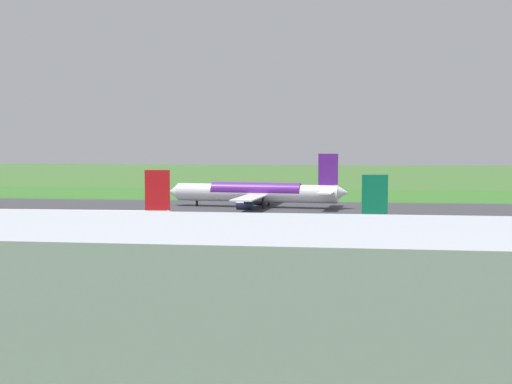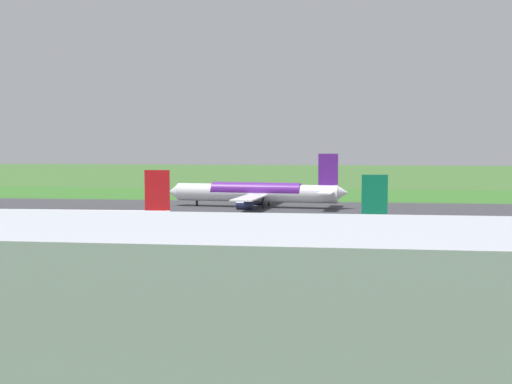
# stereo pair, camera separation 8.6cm
# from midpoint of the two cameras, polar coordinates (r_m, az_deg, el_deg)

# --- Properties ---
(ground_plane) EXTENTS (800.00, 800.00, 0.00)m
(ground_plane) POSITION_cam_midpoint_polar(r_m,az_deg,el_deg) (187.85, -0.54, -1.36)
(ground_plane) COLOR #3D662D
(runway_asphalt) EXTENTS (600.00, 40.04, 0.06)m
(runway_asphalt) POSITION_cam_midpoint_polar(r_m,az_deg,el_deg) (187.85, -0.54, -1.35)
(runway_asphalt) COLOR #38383D
(runway_asphalt) RESTS_ON ground
(apron_concrete) EXTENTS (440.00, 110.00, 0.05)m
(apron_concrete) POSITION_cam_midpoint_polar(r_m,az_deg,el_deg) (125.39, -4.57, -4.16)
(apron_concrete) COLOR gray
(apron_concrete) RESTS_ON ground
(grass_verge_foreground) EXTENTS (600.00, 80.00, 0.04)m
(grass_verge_foreground) POSITION_cam_midpoint_polar(r_m,az_deg,el_deg) (225.85, 0.81, -0.42)
(grass_verge_foreground) COLOR #346B27
(grass_verge_foreground) RESTS_ON ground
(airliner_main) EXTENTS (54.15, 44.38, 15.88)m
(airliner_main) POSITION_cam_midpoint_polar(r_m,az_deg,el_deg) (187.16, 0.10, -0.05)
(airliner_main) COLOR white
(airliner_main) RESTS_ON ground
(airliner_parked_near) EXTENTS (44.51, 36.50, 12.99)m
(airliner_parked_near) POSITION_cam_midpoint_polar(r_m,az_deg,el_deg) (120.12, 18.57, -3.04)
(airliner_parked_near) COLOR white
(airliner_parked_near) RESTS_ON ground
(airliner_parked_mid) EXTENTS (46.24, 37.78, 13.51)m
(airliner_parked_mid) POSITION_cam_midpoint_polar(r_m,az_deg,el_deg) (128.80, -16.48, -2.45)
(airliner_parked_mid) COLOR white
(airliner_parked_mid) RESTS_ON ground
(terminal_building) EXTENTS (90.74, 20.76, 33.23)m
(terminal_building) POSITION_cam_midpoint_polar(r_m,az_deg,el_deg) (53.98, -5.34, -8.63)
(terminal_building) COLOR #B2B7C1
(terminal_building) RESTS_ON ground
(service_car_ops) EXTENTS (2.91, 4.54, 1.62)m
(service_car_ops) POSITION_cam_midpoint_polar(r_m,az_deg,el_deg) (201.35, 10.91, -0.82)
(service_car_ops) COLOR #B21914
(service_car_ops) RESTS_ON ground
(no_stopping_sign) EXTENTS (0.60, 0.10, 2.81)m
(no_stopping_sign) POSITION_cam_midpoint_polar(r_m,az_deg,el_deg) (223.82, 3.18, -0.05)
(no_stopping_sign) COLOR slate
(no_stopping_sign) RESTS_ON ground
(traffic_cone_orange) EXTENTS (0.40, 0.40, 0.55)m
(traffic_cone_orange) POSITION_cam_midpoint_polar(r_m,az_deg,el_deg) (227.95, 1.26, -0.31)
(traffic_cone_orange) COLOR orange
(traffic_cone_orange) RESTS_ON ground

